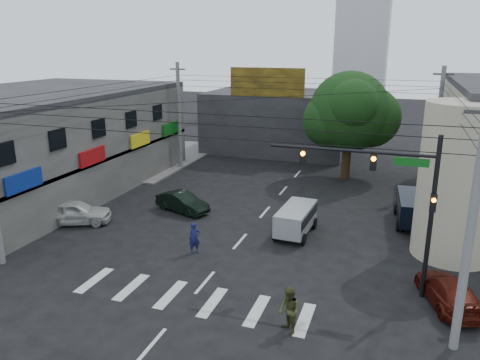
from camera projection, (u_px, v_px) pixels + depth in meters
The scene contains 18 objects.
ground at pixel (228, 256), 24.46m from camera, with size 160.00×160.00×0.00m, color black.
sidewalk_far_left at pixel (122, 155), 46.42m from camera, with size 16.00×16.00×0.15m, color #514F4C.
building_left at pixel (28, 145), 34.57m from camera, with size 14.00×24.00×7.00m, color #42403E.
corner_column at pixel (459, 182), 23.51m from camera, with size 4.00×4.00×8.00m, color #A0987F.
building_far at pixel (279, 121), 48.46m from camera, with size 14.00×10.00×6.00m, color #232326.
billboard at pixel (267, 82), 42.81m from camera, with size 7.00×0.30×2.60m, color olive.
street_tree at pixel (349, 112), 37.09m from camera, with size 6.40×6.40×8.70m.
traffic_gantry at pixel (392, 188), 19.74m from camera, with size 7.10×0.35×7.20m.
utility_pole_near_right at pixel (470, 231), 15.79m from camera, with size 0.32×0.32×9.20m, color #59595B.
utility_pole_far_left at pixel (179, 116), 40.98m from camera, with size 0.32×0.32×9.20m, color #59595B.
utility_pole_far_right at pixel (437, 130), 34.38m from camera, with size 0.32×0.32×9.20m, color #59595B.
dark_sedan at pixel (182, 202), 30.82m from camera, with size 4.08×2.56×1.27m, color black.
white_compact at pixel (75, 212), 28.70m from camera, with size 4.68×3.33×1.48m, color #B4B5B0.
maroon_sedan at pixel (448, 291), 19.78m from camera, with size 2.92×4.53×1.22m, color #420F09.
silver_minivan at pixel (296, 221), 27.05m from camera, with size 1.80×3.90×1.64m, color #A4A5AB, non-canonical shape.
navy_van at pixel (412, 210), 28.68m from camera, with size 1.97×4.51×1.76m, color black, non-canonical shape.
traffic_officer at pixel (194, 238), 24.61m from camera, with size 0.73×0.71×1.68m, color #131743.
pedestrian_olive at pixel (289, 311), 17.71m from camera, with size 1.15×1.15×1.88m, color #363A1B.
Camera 1 is at (7.94, -20.92, 10.67)m, focal length 35.00 mm.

